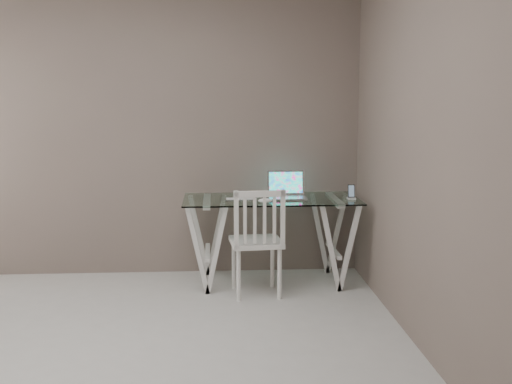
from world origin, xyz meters
TOP-DOWN VIEW (x-y plane):
  - room at (-0.06, 0.02)m, footprint 4.50×4.52m
  - desk at (1.17, 1.85)m, footprint 1.50×0.70m
  - chair at (1.03, 1.47)m, footprint 0.44×0.44m
  - laptop at (1.31, 1.89)m, footprint 0.32×0.27m
  - keyboard at (0.91, 1.81)m, footprint 0.26×0.11m
  - mouse at (1.10, 1.63)m, footprint 0.12×0.07m
  - phone_dock at (1.85, 1.76)m, footprint 0.07×0.07m

SIDE VIEW (x-z plane):
  - desk at x=1.17m, z-range 0.01..0.76m
  - chair at x=1.03m, z-range 0.05..0.94m
  - keyboard at x=0.91m, z-range 0.75..0.75m
  - mouse at x=1.10m, z-range 0.75..0.78m
  - phone_dock at x=1.85m, z-range 0.72..0.84m
  - laptop at x=1.31m, z-range 0.69..0.91m
  - room at x=-0.06m, z-range 0.36..3.07m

